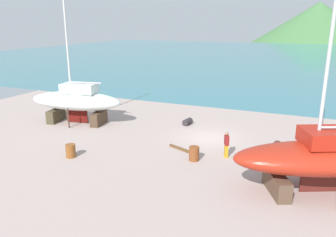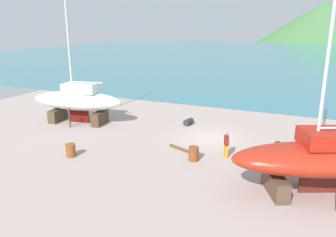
# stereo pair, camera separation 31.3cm
# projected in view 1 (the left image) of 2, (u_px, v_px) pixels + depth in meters

# --- Properties ---
(ground_plane) EXTENTS (50.88, 50.88, 0.00)m
(ground_plane) POSITION_uv_depth(u_px,v_px,m) (194.00, 154.00, 22.42)
(ground_plane) COLOR #AC9891
(sea_water) EXTENTS (162.02, 116.50, 0.01)m
(sea_water) POSITION_uv_depth(u_px,v_px,m) (285.00, 57.00, 85.17)
(sea_water) COLOR teal
(sea_water) RESTS_ON ground
(headland_hill) EXTENTS (119.65, 119.65, 37.55)m
(headland_hill) POSITION_uv_depth(u_px,v_px,m) (316.00, 38.00, 181.72)
(headland_hill) COLOR #477843
(headland_hill) RESTS_ON ground
(sailboat_mid_port) EXTENTS (9.76, 6.81, 15.79)m
(sailboat_mid_port) POSITION_uv_depth(u_px,v_px,m) (326.00, 157.00, 16.90)
(sailboat_mid_port) COLOR brown
(sailboat_mid_port) RESTS_ON ground
(sailboat_large_starboard) EXTENTS (8.43, 3.96, 11.61)m
(sailboat_large_starboard) POSITION_uv_depth(u_px,v_px,m) (76.00, 101.00, 28.77)
(sailboat_large_starboard) COLOR #48402B
(sailboat_large_starboard) RESTS_ON ground
(worker) EXTENTS (0.41, 0.50, 1.70)m
(worker) POSITION_uv_depth(u_px,v_px,m) (226.00, 144.00, 21.63)
(worker) COLOR orange
(worker) RESTS_ON ground
(barrel_rust_mid) EXTENTS (0.63, 0.89, 0.56)m
(barrel_rust_mid) POSITION_uv_depth(u_px,v_px,m) (277.00, 146.00, 22.96)
(barrel_rust_mid) COLOR #532422
(barrel_rust_mid) RESTS_ON ground
(barrel_ochre) EXTENTS (0.88, 0.88, 0.86)m
(barrel_ochre) POSITION_uv_depth(u_px,v_px,m) (71.00, 151.00, 21.75)
(barrel_ochre) COLOR brown
(barrel_ochre) RESTS_ON ground
(barrel_tipped_left) EXTENTS (0.69, 0.99, 0.54)m
(barrel_tipped_left) POSITION_uv_depth(u_px,v_px,m) (188.00, 122.00, 28.67)
(barrel_tipped_left) COLOR #2F292D
(barrel_tipped_left) RESTS_ON ground
(barrel_tipped_right) EXTENTS (0.86, 0.86, 0.91)m
(barrel_tipped_right) POSITION_uv_depth(u_px,v_px,m) (194.00, 154.00, 21.23)
(barrel_tipped_right) COLOR brown
(barrel_tipped_right) RESTS_ON ground
(timber_plank_far) EXTENTS (1.82, 0.86, 0.18)m
(timber_plank_far) POSITION_uv_depth(u_px,v_px,m) (180.00, 149.00, 23.09)
(timber_plank_far) COLOR brown
(timber_plank_far) RESTS_ON ground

